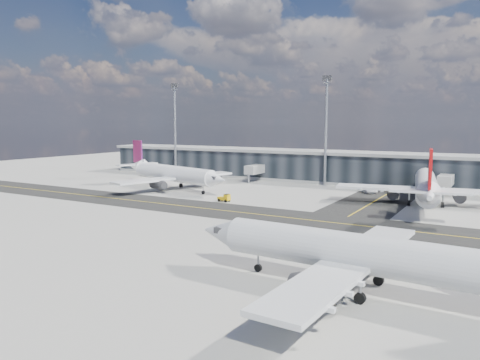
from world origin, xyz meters
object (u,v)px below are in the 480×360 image
at_px(airliner_redtail, 426,186).
at_px(airliner_near, 367,255).
at_px(airliner_af, 172,174).
at_px(service_van, 369,189).
at_px(baggage_tug, 225,198).

xyz_separation_m(airliner_redtail, airliner_near, (2.49, -54.10, -0.26)).
height_order(airliner_af, service_van, airliner_af).
bearing_deg(airliner_redtail, airliner_near, -96.91).
distance_m(baggage_tug, service_van, 36.29).
height_order(airliner_near, service_van, airliner_near).
bearing_deg(airliner_af, airliner_near, 68.93).
bearing_deg(airliner_near, service_van, 17.35).
distance_m(airliner_af, service_van, 48.62).
bearing_deg(baggage_tug, airliner_near, 52.09).
bearing_deg(service_van, airliner_near, -111.95).
relative_size(airliner_af, airliner_redtail, 0.93).
distance_m(airliner_redtail, airliner_near, 54.16).
distance_m(airliner_near, baggage_tug, 55.82).
bearing_deg(service_van, airliner_af, 165.43).
height_order(airliner_redtail, airliner_near, airliner_redtail).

